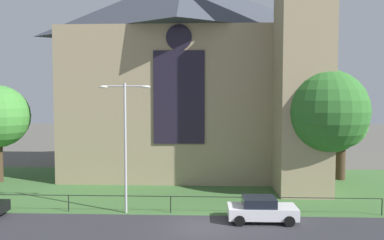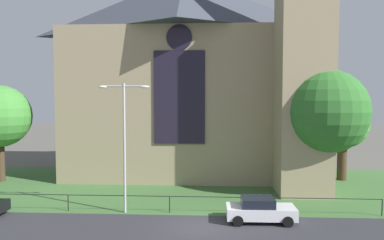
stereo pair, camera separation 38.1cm
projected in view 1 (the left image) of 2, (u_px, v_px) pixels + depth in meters
name	position (u px, v px, depth m)	size (l,w,h in m)	color
ground	(202.00, 186.00, 31.53)	(160.00, 160.00, 0.00)	#56544C
road_asphalt	(199.00, 239.00, 19.56)	(120.00, 8.00, 0.01)	#2D2D33
grass_verge	(202.00, 192.00, 29.54)	(120.00, 20.00, 0.01)	#3D6633
church_building	(191.00, 72.00, 36.42)	(23.20, 16.20, 26.00)	tan
iron_railing	(171.00, 198.00, 24.08)	(27.60, 0.07, 1.13)	black
tree_right_far	(341.00, 124.00, 33.89)	(4.71, 4.71, 7.69)	#423021
tree_right_near	(325.00, 112.00, 28.12)	(6.55, 6.55, 9.87)	#423021
streetlamp_near	(125.00, 131.00, 23.84)	(3.37, 0.26, 8.59)	#B2B2B7
parked_car_white	(261.00, 209.00, 22.39)	(4.21, 2.05, 1.51)	silver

